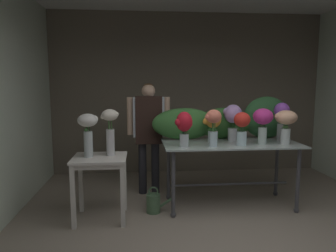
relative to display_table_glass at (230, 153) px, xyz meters
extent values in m
plane|color=gray|center=(-0.31, 0.13, -0.73)|extent=(7.40, 7.40, 0.00)
cube|color=#706656|center=(-0.31, 1.81, 0.73)|extent=(5.07, 0.12, 2.92)
cube|color=silver|center=(-2.84, 0.13, 0.73)|extent=(0.12, 3.49, 2.92)
cube|color=#B5C6C1|center=(0.00, 0.00, 0.14)|extent=(1.80, 0.84, 0.02)
cylinder|color=#4C4C51|center=(-0.80, -0.32, -0.30)|extent=(0.05, 0.05, 0.85)
sphere|color=#4C4C51|center=(-0.80, -0.32, -0.70)|extent=(0.07, 0.07, 0.07)
cylinder|color=#4C4C51|center=(0.80, -0.32, -0.30)|extent=(0.05, 0.05, 0.85)
sphere|color=#4C4C51|center=(0.80, -0.32, -0.70)|extent=(0.07, 0.07, 0.07)
cylinder|color=#4C4C51|center=(-0.80, 0.32, -0.30)|extent=(0.05, 0.05, 0.85)
sphere|color=#4C4C51|center=(-0.80, 0.32, -0.70)|extent=(0.07, 0.07, 0.07)
cylinder|color=#4C4C51|center=(0.80, 0.32, -0.30)|extent=(0.05, 0.05, 0.85)
sphere|color=#4C4C51|center=(0.80, 0.32, -0.70)|extent=(0.07, 0.07, 0.07)
cylinder|color=#4C4C51|center=(0.00, 0.00, -0.43)|extent=(1.60, 0.03, 0.03)
cube|color=silver|center=(-1.69, -0.28, 0.04)|extent=(0.64, 0.58, 0.03)
cube|color=silver|center=(-1.69, -0.28, -0.01)|extent=(0.58, 0.52, 0.06)
cube|color=silver|center=(-1.97, -0.53, -0.35)|extent=(0.05, 0.05, 0.75)
cube|color=silver|center=(-1.41, -0.53, -0.35)|extent=(0.05, 0.05, 0.75)
cube|color=silver|center=(-1.97, -0.03, -0.35)|extent=(0.05, 0.05, 0.75)
cube|color=silver|center=(-1.41, -0.03, -0.35)|extent=(0.05, 0.05, 0.75)
cylinder|color=#232328|center=(-1.17, 0.60, -0.29)|extent=(0.12, 0.12, 0.88)
cylinder|color=#232328|center=(-0.97, 0.60, -0.29)|extent=(0.12, 0.12, 0.88)
cube|color=#B2BCC6|center=(-1.07, 0.60, 0.44)|extent=(0.45, 0.22, 0.58)
cube|color=black|center=(-1.07, 0.48, 0.40)|extent=(0.39, 0.02, 0.70)
cylinder|color=#D8AD8E|center=(-1.34, 0.60, 0.45)|extent=(0.09, 0.09, 0.55)
cylinder|color=#D8AD8E|center=(-0.80, 0.60, 0.45)|extent=(0.09, 0.09, 0.55)
sphere|color=#D8AD8E|center=(-1.07, 0.60, 0.82)|extent=(0.20, 0.20, 0.20)
ellipsoid|color=brown|center=(-1.07, 0.62, 0.88)|extent=(0.15, 0.15, 0.09)
ellipsoid|color=#387033|center=(-0.58, 0.30, 0.37)|extent=(0.90, 0.29, 0.44)
ellipsoid|color=#2D6028|center=(-0.01, 0.30, 0.37)|extent=(0.77, 0.28, 0.44)
ellipsoid|color=#28562D|center=(0.60, 0.30, 0.45)|extent=(0.67, 0.32, 0.60)
cylinder|color=silver|center=(-0.23, 0.03, 0.22)|extent=(0.13, 0.13, 0.15)
cylinder|color=#9EBCB2|center=(-0.23, 0.03, 0.18)|extent=(0.12, 0.12, 0.06)
cylinder|color=#28562D|center=(-0.20, 0.04, 0.27)|extent=(0.01, 0.01, 0.23)
cylinder|color=#28562D|center=(-0.24, 0.06, 0.27)|extent=(0.01, 0.01, 0.23)
cylinder|color=#28562D|center=(-0.25, 0.04, 0.27)|extent=(0.01, 0.01, 0.23)
cylinder|color=#28562D|center=(-0.24, 0.02, 0.27)|extent=(0.01, 0.01, 0.23)
ellipsoid|color=orange|center=(-0.23, 0.03, 0.46)|extent=(0.22, 0.22, 0.24)
sphere|color=orange|center=(-0.33, 0.03, 0.43)|extent=(0.09, 0.09, 0.09)
sphere|color=orange|center=(-0.18, 0.03, 0.43)|extent=(0.09, 0.09, 0.09)
ellipsoid|color=#28562D|center=(-0.22, 0.02, 0.32)|extent=(0.11, 0.06, 0.03)
cylinder|color=silver|center=(0.06, 0.11, 0.23)|extent=(0.13, 0.13, 0.18)
cylinder|color=#9EBCB2|center=(0.06, 0.11, 0.19)|extent=(0.12, 0.12, 0.07)
cylinder|color=#2D6028|center=(0.09, 0.10, 0.30)|extent=(0.01, 0.01, 0.29)
cylinder|color=#2D6028|center=(0.05, 0.14, 0.30)|extent=(0.01, 0.01, 0.29)
cylinder|color=#2D6028|center=(0.05, 0.09, 0.30)|extent=(0.01, 0.01, 0.29)
ellipsoid|color=#B28ED1|center=(0.06, 0.11, 0.52)|extent=(0.24, 0.24, 0.25)
sphere|color=#B28ED1|center=(-0.02, 0.12, 0.55)|extent=(0.12, 0.12, 0.12)
sphere|color=#B28ED1|center=(0.14, 0.12, 0.55)|extent=(0.07, 0.07, 0.07)
cylinder|color=silver|center=(0.38, -0.14, 0.26)|extent=(0.11, 0.11, 0.22)
cylinder|color=#9EBCB2|center=(0.38, -0.14, 0.20)|extent=(0.10, 0.10, 0.09)
cylinder|color=#28562D|center=(0.40, -0.15, 0.30)|extent=(0.01, 0.01, 0.29)
cylinder|color=#28562D|center=(0.36, -0.12, 0.30)|extent=(0.01, 0.01, 0.29)
cylinder|color=#28562D|center=(0.37, -0.16, 0.30)|extent=(0.01, 0.01, 0.29)
ellipsoid|color=#D1338E|center=(0.38, -0.14, 0.51)|extent=(0.26, 0.26, 0.21)
sphere|color=#D1338E|center=(0.48, -0.12, 0.49)|extent=(0.08, 0.08, 0.08)
ellipsoid|color=#477F3D|center=(0.37, -0.12, 0.39)|extent=(0.07, 0.11, 0.03)
cylinder|color=silver|center=(-0.66, -0.21, 0.23)|extent=(0.11, 0.11, 0.16)
cylinder|color=#9EBCB2|center=(-0.66, -0.21, 0.18)|extent=(0.10, 0.10, 0.07)
cylinder|color=#28562D|center=(-0.64, -0.21, 0.27)|extent=(0.01, 0.01, 0.23)
cylinder|color=#28562D|center=(-0.66, -0.20, 0.27)|extent=(0.01, 0.01, 0.23)
cylinder|color=#28562D|center=(-0.67, -0.21, 0.27)|extent=(0.01, 0.01, 0.23)
cylinder|color=#28562D|center=(-0.65, -0.24, 0.27)|extent=(0.01, 0.01, 0.23)
ellipsoid|color=red|center=(-0.66, -0.21, 0.46)|extent=(0.20, 0.20, 0.25)
sphere|color=red|center=(-0.73, -0.24, 0.46)|extent=(0.09, 0.09, 0.09)
sphere|color=red|center=(-0.59, -0.22, 0.43)|extent=(0.08, 0.08, 0.08)
ellipsoid|color=#477F3D|center=(-0.63, -0.18, 0.33)|extent=(0.06, 0.11, 0.03)
cylinder|color=silver|center=(0.09, -0.19, 0.23)|extent=(0.13, 0.13, 0.18)
cylinder|color=#9EBCB2|center=(0.09, -0.19, 0.19)|extent=(0.12, 0.12, 0.07)
cylinder|color=#28562D|center=(0.12, -0.19, 0.29)|extent=(0.01, 0.01, 0.26)
cylinder|color=#28562D|center=(0.09, -0.17, 0.29)|extent=(0.01, 0.01, 0.26)
cylinder|color=#28562D|center=(0.06, -0.19, 0.29)|extent=(0.01, 0.01, 0.26)
cylinder|color=#28562D|center=(0.09, -0.22, 0.29)|extent=(0.01, 0.01, 0.26)
ellipsoid|color=red|center=(0.09, -0.19, 0.48)|extent=(0.21, 0.21, 0.19)
ellipsoid|color=#387033|center=(0.06, -0.16, 0.34)|extent=(0.10, 0.10, 0.03)
cylinder|color=silver|center=(0.67, -0.17, 0.25)|extent=(0.12, 0.12, 0.21)
cylinder|color=#9EBCB2|center=(0.67, -0.17, 0.19)|extent=(0.11, 0.11, 0.09)
cylinder|color=#477F3D|center=(0.70, -0.17, 0.30)|extent=(0.01, 0.01, 0.29)
cylinder|color=#477F3D|center=(0.67, -0.14, 0.30)|extent=(0.01, 0.01, 0.29)
cylinder|color=#477F3D|center=(0.65, -0.18, 0.30)|extent=(0.01, 0.01, 0.29)
cylinder|color=#477F3D|center=(0.67, -0.20, 0.30)|extent=(0.01, 0.01, 0.29)
ellipsoid|color=#F4B78E|center=(0.67, -0.17, 0.50)|extent=(0.27, 0.27, 0.18)
sphere|color=#F4B78E|center=(0.56, -0.18, 0.51)|extent=(0.09, 0.09, 0.09)
sphere|color=#F4B78E|center=(0.78, -0.15, 0.51)|extent=(0.07, 0.07, 0.07)
ellipsoid|color=#477F3D|center=(0.66, -0.19, 0.37)|extent=(0.11, 0.06, 0.03)
cylinder|color=silver|center=(-0.29, -0.24, 0.24)|extent=(0.10, 0.10, 0.19)
cylinder|color=#9EBCB2|center=(-0.29, -0.24, 0.19)|extent=(0.09, 0.09, 0.08)
cylinder|color=#387033|center=(-0.28, -0.24, 0.32)|extent=(0.01, 0.01, 0.32)
cylinder|color=#387033|center=(-0.30, -0.22, 0.32)|extent=(0.01, 0.01, 0.32)
cylinder|color=#387033|center=(-0.30, -0.25, 0.32)|extent=(0.01, 0.01, 0.32)
ellipsoid|color=#EF7A60|center=(-0.29, -0.24, 0.53)|extent=(0.19, 0.19, 0.17)
sphere|color=#EF7A60|center=(-0.37, -0.26, 0.52)|extent=(0.07, 0.07, 0.07)
sphere|color=#EF7A60|center=(-0.24, -0.24, 0.52)|extent=(0.08, 0.08, 0.08)
ellipsoid|color=#2D6028|center=(-0.33, -0.21, 0.36)|extent=(0.10, 0.10, 0.03)
cylinder|color=silver|center=(0.73, 0.08, 0.26)|extent=(0.11, 0.11, 0.23)
cylinder|color=#9EBCB2|center=(0.73, 0.08, 0.20)|extent=(0.10, 0.10, 0.10)
cylinder|color=#387033|center=(0.75, 0.08, 0.33)|extent=(0.01, 0.01, 0.34)
cylinder|color=#387033|center=(0.72, 0.10, 0.33)|extent=(0.01, 0.01, 0.34)
cylinder|color=#387033|center=(0.72, 0.07, 0.33)|extent=(0.01, 0.01, 0.34)
ellipsoid|color=purple|center=(0.73, 0.08, 0.56)|extent=(0.21, 0.21, 0.21)
sphere|color=purple|center=(0.82, 0.06, 0.53)|extent=(0.07, 0.07, 0.07)
ellipsoid|color=#387033|center=(0.73, 0.10, 0.40)|extent=(0.05, 0.10, 0.03)
cylinder|color=silver|center=(-1.82, -0.28, 0.21)|extent=(0.10, 0.10, 0.31)
cylinder|color=#9EBCB2|center=(-1.82, -0.28, 0.12)|extent=(0.10, 0.10, 0.13)
cylinder|color=#2D6028|center=(-1.80, -0.28, 0.26)|extent=(0.01, 0.01, 0.39)
cylinder|color=#2D6028|center=(-1.82, -0.27, 0.26)|extent=(0.01, 0.01, 0.39)
cylinder|color=#2D6028|center=(-1.83, -0.31, 0.26)|extent=(0.01, 0.01, 0.39)
ellipsoid|color=white|center=(-1.82, -0.28, 0.50)|extent=(0.24, 0.24, 0.16)
sphere|color=white|center=(-1.88, -0.31, 0.49)|extent=(0.09, 0.09, 0.09)
sphere|color=white|center=(-1.74, -0.30, 0.51)|extent=(0.09, 0.09, 0.09)
ellipsoid|color=#387033|center=(-1.84, -0.31, 0.39)|extent=(0.04, 0.10, 0.03)
cylinder|color=silver|center=(-1.56, -0.22, 0.22)|extent=(0.10, 0.10, 0.32)
cylinder|color=#9EBCB2|center=(-1.56, -0.22, 0.13)|extent=(0.09, 0.09, 0.14)
cylinder|color=#477F3D|center=(-1.55, -0.23, 0.29)|extent=(0.01, 0.01, 0.45)
cylinder|color=#477F3D|center=(-1.58, -0.21, 0.29)|extent=(0.01, 0.01, 0.45)
cylinder|color=#477F3D|center=(-1.58, -0.24, 0.29)|extent=(0.01, 0.01, 0.45)
ellipsoid|color=silver|center=(-1.56, -0.22, 0.55)|extent=(0.20, 0.20, 0.14)
sphere|color=silver|center=(-1.64, -0.24, 0.53)|extent=(0.06, 0.06, 0.06)
sphere|color=silver|center=(-1.49, -0.20, 0.56)|extent=(0.06, 0.06, 0.06)
cylinder|color=#4C704C|center=(-1.04, -0.15, -0.61)|extent=(0.18, 0.18, 0.24)
cylinder|color=#4C704C|center=(-0.87, -0.15, -0.59)|extent=(0.18, 0.04, 0.14)
torus|color=#4C704C|center=(-1.04, -0.15, -0.45)|extent=(0.13, 0.02, 0.13)
camera|label=1|loc=(-1.22, -4.09, 0.93)|focal=34.11mm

